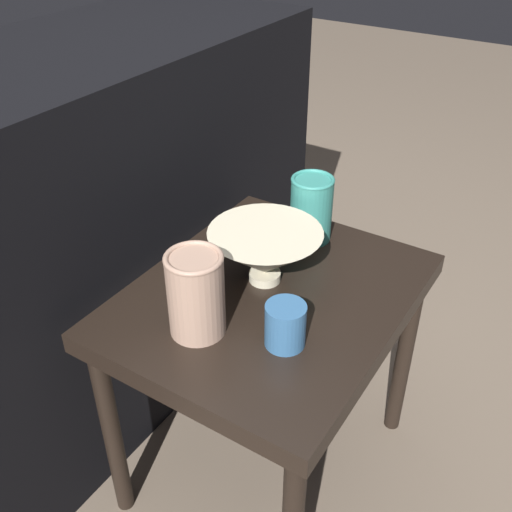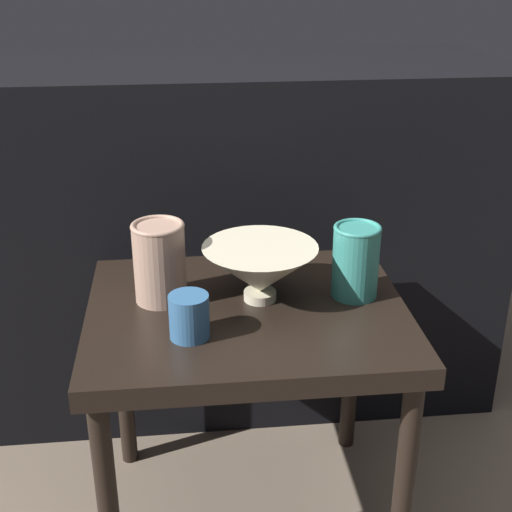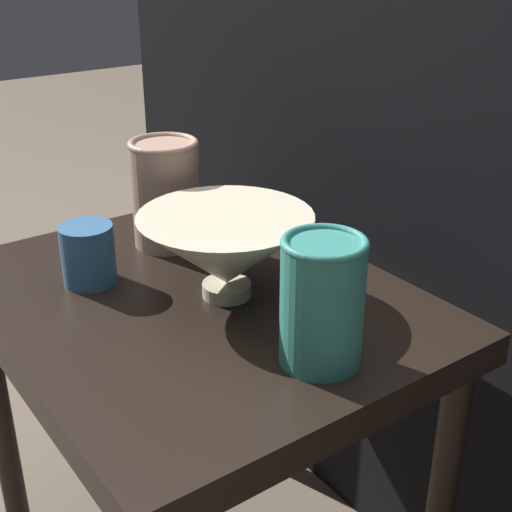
# 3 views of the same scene
# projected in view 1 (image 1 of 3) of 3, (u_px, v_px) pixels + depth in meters

# --- Properties ---
(ground_plane) EXTENTS (8.00, 8.00, 0.00)m
(ground_plane) POSITION_uv_depth(u_px,v_px,m) (267.00, 461.00, 1.39)
(ground_plane) COLOR #6B5B4C
(table) EXTENTS (0.58, 0.47, 0.49)m
(table) POSITION_uv_depth(u_px,v_px,m) (270.00, 318.00, 1.15)
(table) COLOR black
(table) RESTS_ON ground_plane
(couch_backdrop) EXTENTS (1.31, 0.50, 0.85)m
(couch_backdrop) POSITION_uv_depth(u_px,v_px,m) (75.00, 241.00, 1.39)
(couch_backdrop) COLOR black
(couch_backdrop) RESTS_ON ground_plane
(bowl) EXTENTS (0.21, 0.21, 0.11)m
(bowl) POSITION_uv_depth(u_px,v_px,m) (265.00, 253.00, 1.11)
(bowl) COLOR beige
(bowl) RESTS_ON table
(vase_textured_left) EXTENTS (0.10, 0.10, 0.15)m
(vase_textured_left) POSITION_uv_depth(u_px,v_px,m) (196.00, 293.00, 0.98)
(vase_textured_left) COLOR tan
(vase_textured_left) RESTS_ON table
(vase_colorful_right) EXTENTS (0.09, 0.09, 0.14)m
(vase_colorful_right) POSITION_uv_depth(u_px,v_px,m) (311.00, 208.00, 1.23)
(vase_colorful_right) COLOR teal
(vase_colorful_right) RESTS_ON table
(cup) EXTENTS (0.07, 0.07, 0.08)m
(cup) POSITION_uv_depth(u_px,v_px,m) (285.00, 325.00, 0.97)
(cup) COLOR #33608E
(cup) RESTS_ON table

